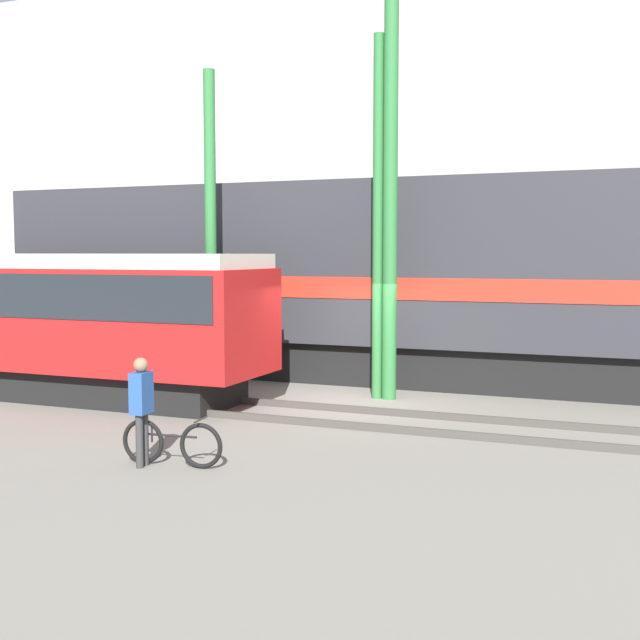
{
  "coord_description": "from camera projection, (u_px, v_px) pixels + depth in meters",
  "views": [
    {
      "loc": [
        5.69,
        -15.69,
        3.16
      ],
      "look_at": [
        -0.41,
        -0.63,
        1.8
      ],
      "focal_mm": 45.0,
      "sensor_mm": 36.0,
      "label": 1
    }
  ],
  "objects": [
    {
      "name": "freight_locomotive",
      "position": [
        364.0,
        277.0,
        19.98
      ],
      "size": [
        19.16,
        3.04,
        5.47
      ],
      "color": "black",
      "rests_on": "ground"
    },
    {
      "name": "track_near",
      "position": [
        320.0,
        414.0,
        15.37
      ],
      "size": [
        60.0,
        1.5,
        0.14
      ],
      "color": "#47423D",
      "rests_on": "ground"
    },
    {
      "name": "streetcar",
      "position": [
        30.0,
        314.0,
        17.83
      ],
      "size": [
        11.17,
        2.54,
        3.14
      ],
      "color": "black",
      "rests_on": "ground"
    },
    {
      "name": "utility_pole_right",
      "position": [
        390.0,
        189.0,
        17.03
      ],
      "size": [
        0.31,
        0.31,
        9.03
      ],
      "color": "#2D7238",
      "rests_on": "ground"
    },
    {
      "name": "building_backdrop",
      "position": [
        471.0,
        158.0,
        27.73
      ],
      "size": [
        45.23,
        6.0,
        12.85
      ],
      "color": "#B7B2A8",
      "rests_on": "ground"
    },
    {
      "name": "bicycle",
      "position": [
        172.0,
        443.0,
        11.89
      ],
      "size": [
        1.63,
        0.44,
        0.74
      ],
      "color": "black",
      "rests_on": "ground"
    },
    {
      "name": "person",
      "position": [
        141.0,
        401.0,
        11.81
      ],
      "size": [
        0.25,
        0.38,
        1.63
      ],
      "color": "#333333",
      "rests_on": "ground"
    },
    {
      "name": "utility_pole_center",
      "position": [
        378.0,
        219.0,
        17.18
      ],
      "size": [
        0.22,
        0.22,
        7.78
      ],
      "color": "#2D7238",
      "rests_on": "ground"
    },
    {
      "name": "ground_plane",
      "position": [
        349.0,
        403.0,
        16.89
      ],
      "size": [
        120.0,
        120.0,
        0.0
      ],
      "primitive_type": "plane",
      "color": "slate"
    },
    {
      "name": "utility_pole_left",
      "position": [
        211.0,
        230.0,
        18.74
      ],
      "size": [
        0.27,
        0.27,
        7.38
      ],
      "color": "#2D7238",
      "rests_on": "ground"
    },
    {
      "name": "track_far",
      "position": [
        394.0,
        378.0,
        19.89
      ],
      "size": [
        60.0,
        1.5,
        0.14
      ],
      "color": "#47423D",
      "rests_on": "ground"
    }
  ]
}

